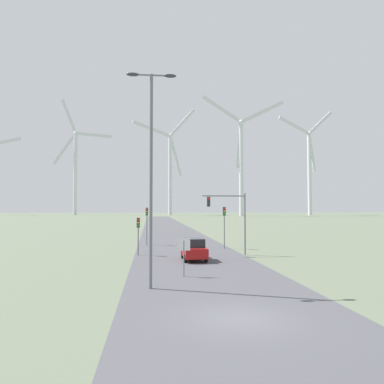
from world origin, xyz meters
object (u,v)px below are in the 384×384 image
at_px(traffic_light_post_near_left, 138,228).
at_px(traffic_light_mast_overhead, 230,211).
at_px(traffic_light_post_mid_left, 147,218).
at_px(wind_turbine_center, 170,165).
at_px(car_approaching, 194,249).
at_px(stop_sign_near, 184,249).
at_px(traffic_light_post_near_right, 224,218).
at_px(wind_turbine_right, 241,157).
at_px(wind_turbine_far_right, 309,164).
at_px(wind_turbine_left, 75,164).
at_px(streetlamp, 151,156).

bearing_deg(traffic_light_post_near_left, traffic_light_mast_overhead, -5.83).
relative_size(traffic_light_post_mid_left, wind_turbine_center, 0.07).
bearing_deg(car_approaching, wind_turbine_center, 87.65).
bearing_deg(wind_turbine_center, stop_sign_near, -92.70).
bearing_deg(traffic_light_mast_overhead, traffic_light_post_near_right, 84.10).
height_order(traffic_light_post_near_left, car_approaching, traffic_light_post_near_left).
relative_size(traffic_light_post_near_right, wind_turbine_right, 0.07).
xyz_separation_m(traffic_light_post_near_right, wind_turbine_far_right, (81.67, 163.19, 25.75)).
relative_size(stop_sign_near, traffic_light_post_mid_left, 0.56).
relative_size(traffic_light_post_near_left, wind_turbine_center, 0.05).
bearing_deg(wind_turbine_left, streetlamp, -77.86).
bearing_deg(wind_turbine_center, wind_turbine_far_right, -10.81).
relative_size(traffic_light_post_near_left, traffic_light_post_near_right, 0.77).
relative_size(traffic_light_mast_overhead, car_approaching, 1.38).
height_order(traffic_light_post_mid_left, traffic_light_mast_overhead, traffic_light_mast_overhead).
bearing_deg(traffic_light_post_near_right, streetlamp, -112.55).
distance_m(traffic_light_post_near_right, wind_turbine_center, 180.06).
bearing_deg(stop_sign_near, wind_turbine_center, 87.30).
bearing_deg(traffic_light_post_near_left, stop_sign_near, -73.45).
distance_m(traffic_light_mast_overhead, wind_turbine_left, 204.57).
height_order(traffic_light_post_near_right, wind_turbine_far_right, wind_turbine_far_right).
bearing_deg(traffic_light_post_near_right, wind_turbine_far_right, 63.41).
height_order(traffic_light_post_near_left, wind_turbine_center, wind_turbine_center).
distance_m(traffic_light_post_near_right, wind_turbine_right, 154.31).
bearing_deg(stop_sign_near, wind_turbine_far_right, 63.94).
distance_m(traffic_light_post_near_right, car_approaching, 9.63).
distance_m(traffic_light_post_near_right, traffic_light_post_mid_left, 9.57).
bearing_deg(stop_sign_near, traffic_light_mast_overhead, 62.89).
height_order(stop_sign_near, traffic_light_mast_overhead, traffic_light_mast_overhead).
xyz_separation_m(traffic_light_post_near_left, wind_turbine_center, (12.36, 182.75, 26.79)).
distance_m(stop_sign_near, wind_turbine_left, 213.32).
relative_size(car_approaching, wind_turbine_far_right, 0.07).
bearing_deg(wind_turbine_far_right, traffic_light_post_near_left, -118.37).
bearing_deg(wind_turbine_right, wind_turbine_left, 154.48).
relative_size(car_approaching, wind_turbine_left, 0.06).
bearing_deg(stop_sign_near, traffic_light_post_near_left, 106.55).
height_order(streetlamp, wind_turbine_left, wind_turbine_left).
xyz_separation_m(stop_sign_near, wind_turbine_far_right, (87.38, 178.71, 27.27)).
relative_size(streetlamp, traffic_light_post_mid_left, 2.71).
bearing_deg(stop_sign_near, wind_turbine_left, 102.89).
distance_m(traffic_light_post_near_left, wind_turbine_center, 185.11).
xyz_separation_m(streetlamp, wind_turbine_center, (11.23, 196.96, 22.13)).
bearing_deg(traffic_light_mast_overhead, wind_turbine_center, 88.76).
distance_m(stop_sign_near, car_approaching, 7.38).
bearing_deg(traffic_light_post_mid_left, wind_turbine_far_right, 60.41).
relative_size(traffic_light_post_near_right, wind_turbine_center, 0.07).
distance_m(streetlamp, wind_turbine_center, 198.52).
xyz_separation_m(traffic_light_post_near_right, wind_turbine_right, (38.20, 147.04, 27.00)).
xyz_separation_m(streetlamp, wind_turbine_left, (-45.04, 209.35, 23.36)).
distance_m(traffic_light_mast_overhead, wind_turbine_far_right, 189.29).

